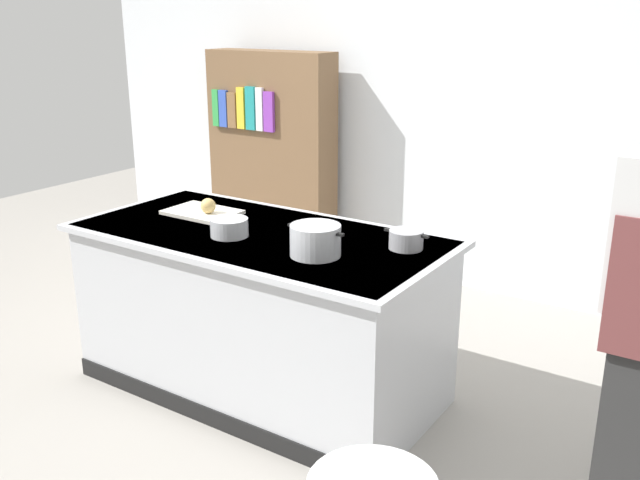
{
  "coord_description": "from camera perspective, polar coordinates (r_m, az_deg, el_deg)",
  "views": [
    {
      "loc": [
        2.18,
        -2.71,
        1.99
      ],
      "look_at": [
        0.25,
        0.2,
        0.85
      ],
      "focal_mm": 39.41,
      "sensor_mm": 36.0,
      "label": 1
    }
  ],
  "objects": [
    {
      "name": "ground_plane",
      "position": [
        4.0,
        -4.67,
        -11.77
      ],
      "size": [
        10.0,
        10.0,
        0.0
      ],
      "primitive_type": "plane",
      "color": "#9E9991"
    },
    {
      "name": "back_wall",
      "position": [
        5.3,
        9.35,
        12.54
      ],
      "size": [
        6.4,
        0.12,
        3.0
      ],
      "primitive_type": "cube",
      "color": "silver",
      "rests_on": "ground_plane"
    },
    {
      "name": "counter_island",
      "position": [
        3.79,
        -4.85,
        -5.67
      ],
      "size": [
        1.98,
        0.98,
        0.9
      ],
      "color": "#B7BABF",
      "rests_on": "ground_plane"
    },
    {
      "name": "cutting_board",
      "position": [
        4.02,
        -9.54,
        2.24
      ],
      "size": [
        0.4,
        0.28,
        0.02
      ],
      "primitive_type": "cube",
      "color": "silver",
      "rests_on": "counter_island"
    },
    {
      "name": "onion",
      "position": [
        3.94,
        -9.07,
        2.76
      ],
      "size": [
        0.09,
        0.09,
        0.09
      ],
      "primitive_type": "sphere",
      "color": "tan",
      "rests_on": "cutting_board"
    },
    {
      "name": "stock_pot",
      "position": [
        3.26,
        -0.38,
        -0.03
      ],
      "size": [
        0.3,
        0.24,
        0.15
      ],
      "color": "#B7BABF",
      "rests_on": "counter_island"
    },
    {
      "name": "sauce_pan",
      "position": [
        3.4,
        7.0,
        0.04
      ],
      "size": [
        0.23,
        0.17,
        0.09
      ],
      "color": "#99999E",
      "rests_on": "counter_island"
    },
    {
      "name": "mixing_bowl",
      "position": [
        3.59,
        -7.37,
        1.03
      ],
      "size": [
        0.19,
        0.19,
        0.09
      ],
      "primitive_type": "cylinder",
      "color": "#B7BABF",
      "rests_on": "counter_island"
    },
    {
      "name": "bookshelf",
      "position": [
        5.8,
        -3.94,
        6.72
      ],
      "size": [
        1.1,
        0.31,
        1.7
      ],
      "color": "brown",
      "rests_on": "ground_plane"
    }
  ]
}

